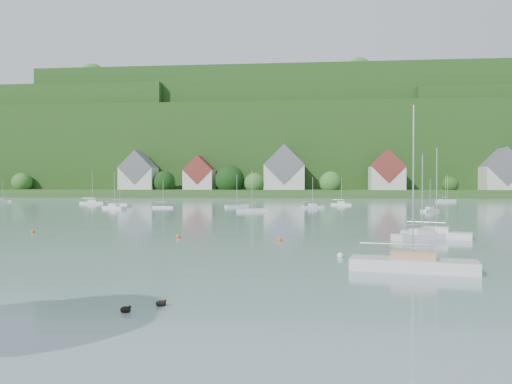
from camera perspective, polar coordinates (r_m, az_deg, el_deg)
far_shore_strip at (r=211.94m, az=2.05°, el=-0.09°), size 600.00×60.00×3.00m
forested_ridge at (r=280.91m, az=2.93°, el=4.54°), size 620.00×181.22×69.89m
village_building_0 at (r=209.58m, az=-13.35°, el=2.07°), size 14.00×10.40×16.00m
village_building_1 at (r=204.93m, az=-6.53°, el=1.90°), size 12.00×9.36×14.00m
village_building_2 at (r=199.75m, az=3.29°, el=2.36°), size 16.00×11.44×18.00m
village_building_3 at (r=200.36m, az=14.79°, el=2.09°), size 13.00×10.40×15.50m
village_building_4 at (r=216.20m, az=26.47°, el=1.97°), size 15.00×10.40×16.50m
near_sailboat_2 at (r=32.90m, az=17.57°, el=-7.80°), size 7.99×3.73×10.40m
near_sailboat_3 at (r=51.34m, az=18.54°, el=-4.72°), size 6.26×4.42×8.34m
near_sailboat_4 at (r=53.25m, az=20.01°, el=-4.50°), size 6.97×4.17×9.10m
mooring_buoy_0 at (r=50.86m, az=-8.93°, el=-5.24°), size 0.48×0.48×0.48m
mooring_buoy_1 at (r=37.69m, az=9.66°, el=-7.43°), size 0.49×0.49×0.49m
mooring_buoy_2 at (r=47.48m, az=2.71°, el=-5.67°), size 0.46×0.46×0.46m
mooring_buoy_3 at (r=60.80m, az=-24.27°, el=-4.30°), size 0.42×0.42×0.42m
duck_pair at (r=22.83m, az=-12.77°, el=-12.72°), size 1.69×1.50×0.34m
far_sailboat_cluster at (r=127.53m, az=2.39°, el=-1.31°), size 187.26×65.63×8.71m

